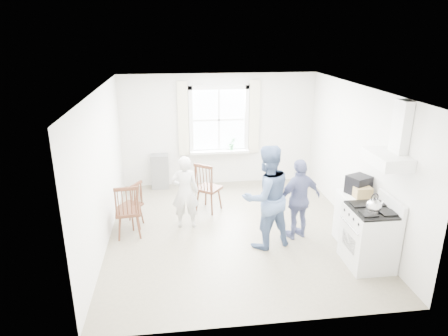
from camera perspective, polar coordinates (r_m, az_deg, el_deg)
room_shell at (r=6.95m, az=1.56°, el=0.58°), size 4.62×5.12×2.64m
window_assembly at (r=9.25m, az=-0.71°, el=6.33°), size 1.88×0.24×1.70m
range_hood at (r=6.22m, az=22.83°, el=2.61°), size 0.45×0.76×0.94m
shelf_unit at (r=9.38m, az=-9.13°, el=-0.49°), size 0.40×0.30×0.80m
gas_stove at (r=6.66m, az=20.05°, el=-9.17°), size 0.68×0.76×1.12m
kettle at (r=6.29m, az=20.59°, el=-5.17°), size 0.22×0.22×0.32m
low_cabinet at (r=7.26m, az=18.07°, el=-6.83°), size 0.50×0.55×0.90m
stereo_stack at (r=7.06m, az=18.66°, el=-2.27°), size 0.44×0.42×0.31m
cardboard_box at (r=6.94m, az=19.16°, el=-3.29°), size 0.28×0.21×0.18m
windsor_chair_a at (r=7.15m, az=-13.65°, el=-5.34°), size 0.47×0.46×1.01m
windsor_chair_b at (r=7.94m, az=-2.67°, el=-2.09°), size 0.61×0.61×1.05m
windsor_chair_c at (r=7.57m, az=-12.73°, el=-4.47°), size 0.50×0.51×0.89m
person_left at (r=7.36m, az=-5.58°, el=-3.45°), size 0.53×0.53×1.39m
person_mid at (r=6.65m, az=6.08°, el=-4.16°), size 1.09×1.09×1.78m
person_right at (r=7.07m, az=10.70°, el=-4.41°), size 1.07×1.07×1.45m
potted_plant at (r=9.31m, az=1.16°, el=3.49°), size 0.20×0.20×0.30m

